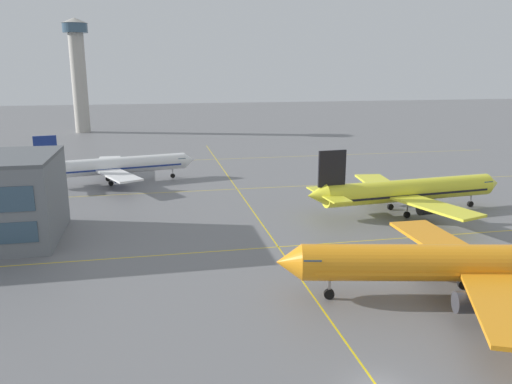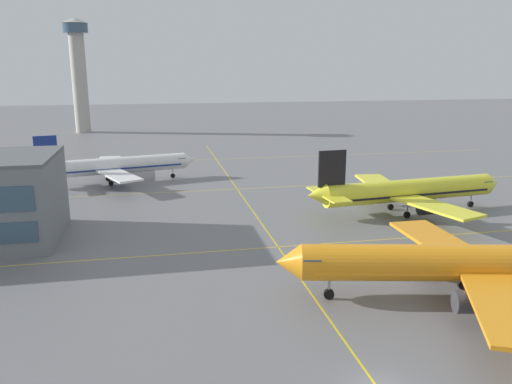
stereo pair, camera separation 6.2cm
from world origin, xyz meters
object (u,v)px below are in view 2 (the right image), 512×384
object	(u,v)px
airliner_third_row	(115,166)
control_tower	(78,67)
airliner_front_gate	(461,264)
airliner_second_row	(407,191)

from	to	relation	value
airliner_third_row	control_tower	bearing A→B (deg)	100.91
airliner_front_gate	airliner_third_row	world-z (taller)	airliner_front_gate
airliner_second_row	airliner_third_row	xyz separation A→B (m)	(-47.26, 31.87, -0.21)
airliner_front_gate	control_tower	xyz separation A→B (m)	(-54.19, 148.43, 18.74)
airliner_front_gate	airliner_third_row	bearing A→B (deg)	121.24
airliner_front_gate	airliner_second_row	world-z (taller)	airliner_front_gate
airliner_front_gate	control_tower	size ratio (longest dim) A/B	0.93
airliner_second_row	control_tower	size ratio (longest dim) A/B	0.89
airliner_front_gate	airliner_second_row	size ratio (longest dim) A/B	1.04
airliner_third_row	airliner_front_gate	bearing A→B (deg)	-58.76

